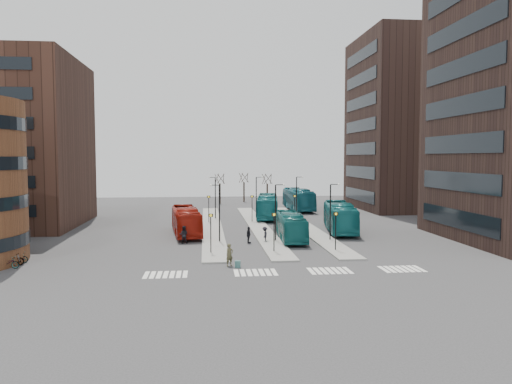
{
  "coord_description": "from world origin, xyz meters",
  "views": [
    {
      "loc": [
        -4.94,
        -34.62,
        9.12
      ],
      "look_at": [
        1.07,
        23.53,
        5.0
      ],
      "focal_mm": 35.0,
      "sensor_mm": 36.0,
      "label": 1
    }
  ],
  "objects": [
    {
      "name": "bicycle_mid",
      "position": [
        -21.0,
        8.64,
        0.53
      ],
      "size": [
        1.8,
        0.63,
        1.06
      ],
      "primitive_type": "imported",
      "rotation": [
        0.0,
        0.0,
        1.5
      ],
      "color": "gray",
      "rests_on": "ground"
    },
    {
      "name": "bicycle_far",
      "position": [
        -21.0,
        9.68,
        0.46
      ],
      "size": [
        1.84,
        0.89,
        0.93
      ],
      "primitive_type": "imported",
      "rotation": [
        0.0,
        0.0,
        1.41
      ],
      "color": "gray",
      "rests_on": "ground"
    },
    {
      "name": "suitcase",
      "position": [
        -2.28,
        5.9,
        0.29
      ],
      "size": [
        0.5,
        0.42,
        0.57
      ],
      "primitive_type": "cube",
      "rotation": [
        0.0,
        0.0,
        -0.14
      ],
      "color": "navy",
      "rests_on": "ground"
    },
    {
      "name": "bare_trees",
      "position": [
        2.67,
        62.67,
        2.72
      ],
      "size": [
        10.97,
        8.14,
        5.9
      ],
      "color": "black",
      "rests_on": "ground"
    },
    {
      "name": "commuter_b",
      "position": [
        -0.35,
        17.43,
        0.89
      ],
      "size": [
        0.82,
        1.12,
        1.77
      ],
      "primitive_type": "imported",
      "rotation": [
        0.0,
        0.0,
        1.14
      ],
      "color": "black",
      "rests_on": "ground"
    },
    {
      "name": "island_right",
      "position": [
        8.0,
        30.0,
        0.07
      ],
      "size": [
        2.5,
        45.0,
        0.15
      ],
      "primitive_type": "cube",
      "color": "gray",
      "rests_on": "ground"
    },
    {
      "name": "island_mid",
      "position": [
        2.0,
        30.0,
        0.07
      ],
      "size": [
        2.5,
        45.0,
        0.15
      ],
      "primitive_type": "cube",
      "color": "gray",
      "rests_on": "ground"
    },
    {
      "name": "ground",
      "position": [
        0.0,
        0.0,
        0.0
      ],
      "size": [
        160.0,
        160.0,
        0.0
      ],
      "primitive_type": "plane",
      "color": "#2F3032",
      "rests_on": "ground"
    },
    {
      "name": "sign_poles",
      "position": [
        1.6,
        23.0,
        2.41
      ],
      "size": [
        12.45,
        22.12,
        3.65
      ],
      "color": "black",
      "rests_on": "ground"
    },
    {
      "name": "lamp_posts",
      "position": [
        2.64,
        28.0,
        3.58
      ],
      "size": [
        14.04,
        20.24,
        6.12
      ],
      "color": "black",
      "rests_on": "ground"
    },
    {
      "name": "traveller",
      "position": [
        -2.91,
        6.56,
        0.95
      ],
      "size": [
        0.83,
        0.75,
        1.89
      ],
      "primitive_type": "imported",
      "rotation": [
        0.0,
        0.0,
        0.56
      ],
      "color": "#4B472D",
      "rests_on": "ground"
    },
    {
      "name": "island_left",
      "position": [
        -4.0,
        30.0,
        0.07
      ],
      "size": [
        2.5,
        45.0,
        0.15
      ],
      "primitive_type": "cube",
      "color": "gray",
      "rests_on": "ground"
    },
    {
      "name": "crosswalk_stripes",
      "position": [
        1.75,
        4.0,
        0.01
      ],
      "size": [
        22.35,
        2.4,
        0.01
      ],
      "color": "silver",
      "rests_on": "ground"
    },
    {
      "name": "commuter_a",
      "position": [
        -7.18,
        17.97,
        0.93
      ],
      "size": [
        0.98,
        0.8,
        1.87
      ],
      "primitive_type": "imported",
      "rotation": [
        0.0,
        0.0,
        3.03
      ],
      "color": "black",
      "rests_on": "ground"
    },
    {
      "name": "teal_bus_b",
      "position": [
        4.35,
        38.82,
        1.74
      ],
      "size": [
        4.58,
        12.79,
        3.48
      ],
      "primitive_type": "imported",
      "rotation": [
        0.0,
        0.0,
        -0.13
      ],
      "color": "#166C71",
      "rests_on": "ground"
    },
    {
      "name": "teal_bus_a",
      "position": [
        4.5,
        19.25,
        1.48
      ],
      "size": [
        3.09,
        10.72,
        2.95
      ],
      "primitive_type": "imported",
      "rotation": [
        0.0,
        0.0,
        -0.06
      ],
      "color": "#125A59",
      "rests_on": "ground"
    },
    {
      "name": "bicycle_near",
      "position": [
        -21.0,
        7.45,
        0.48
      ],
      "size": [
        1.89,
        0.8,
        0.97
      ],
      "primitive_type": "imported",
      "rotation": [
        0.0,
        0.0,
        1.48
      ],
      "color": "gray",
      "rests_on": "ground"
    },
    {
      "name": "red_bus",
      "position": [
        -7.14,
        23.96,
        1.62
      ],
      "size": [
        4.02,
        11.84,
        3.23
      ],
      "primitive_type": "imported",
      "rotation": [
        0.0,
        0.0,
        0.11
      ],
      "color": "#98170B",
      "rests_on": "ground"
    },
    {
      "name": "tower_far",
      "position": [
        31.98,
        50.0,
        15.0
      ],
      "size": [
        20.12,
        20.0,
        30.0
      ],
      "color": "#31201B",
      "rests_on": "ground"
    },
    {
      "name": "teal_bus_c",
      "position": [
        11.53,
        24.66,
        1.76
      ],
      "size": [
        4.9,
        12.97,
        3.53
      ],
      "primitive_type": "imported",
      "rotation": [
        0.0,
        0.0,
        -0.16
      ],
      "color": "#15686C",
      "rests_on": "ground"
    },
    {
      "name": "teal_bus_d",
      "position": [
        11.08,
        49.52,
        1.85
      ],
      "size": [
        3.47,
        13.33,
        3.69
      ],
      "primitive_type": "imported",
      "rotation": [
        0.0,
        0.0,
        0.03
      ],
      "color": "#145968",
      "rests_on": "ground"
    },
    {
      "name": "commuter_c",
      "position": [
        1.43,
        17.83,
        0.83
      ],
      "size": [
        0.83,
        1.18,
        1.66
      ],
      "primitive_type": "imported",
      "rotation": [
        0.0,
        0.0,
        4.5
      ],
      "color": "black",
      "rests_on": "ground"
    }
  ]
}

